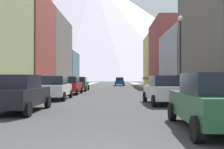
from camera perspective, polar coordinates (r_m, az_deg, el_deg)
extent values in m
cube|color=gray|center=(40.23, -9.25, -3.00)|extent=(2.50, 100.00, 0.15)
cube|color=gray|center=(39.98, 8.70, -3.02)|extent=(2.50, 100.00, 0.15)
cube|color=brown|center=(33.49, -21.26, 6.41)|extent=(8.45, 8.92, 11.59)
cube|color=#3B1B16|center=(33.22, -21.30, -0.79)|extent=(8.75, 8.92, 0.50)
cube|color=#66605B|center=(43.97, -15.73, 4.64)|extent=(8.42, 13.21, 11.55)
cube|color=#2D2B29|center=(43.78, -15.75, -0.81)|extent=(8.72, 13.21, 0.50)
cube|color=slate|center=(55.30, -12.62, 1.18)|extent=(9.18, 9.46, 7.06)
cube|color=#22333F|center=(55.27, -12.63, -0.81)|extent=(9.48, 9.46, 0.50)
cube|color=#99A5B2|center=(35.71, 18.09, 2.89)|extent=(7.74, 11.74, 7.81)
cube|color=#444A50|center=(35.64, 18.11, -0.81)|extent=(8.04, 11.74, 0.50)
cube|color=brown|center=(47.74, 14.88, 4.37)|extent=(9.68, 12.41, 11.82)
cube|color=#3B1B16|center=(47.55, 14.90, -0.81)|extent=(9.98, 12.41, 0.50)
cube|color=#D8B259|center=(58.72, 10.56, 2.95)|extent=(6.37, 10.65, 10.92)
cube|color=brown|center=(58.59, 10.57, -0.82)|extent=(6.67, 10.65, 0.50)
cube|color=black|center=(13.11, -19.77, -4.62)|extent=(1.89, 4.42, 0.80)
cube|color=#1E232D|center=(12.84, -20.13, -1.49)|extent=(1.63, 2.22, 0.64)
cylinder|color=black|center=(15.00, -20.93, -5.66)|extent=(0.23, 0.68, 0.68)
cylinder|color=black|center=(14.44, -14.07, -5.88)|extent=(0.23, 0.68, 0.68)
cylinder|color=black|center=(11.29, -18.24, -7.29)|extent=(0.23, 0.68, 0.68)
cube|color=silver|center=(20.03, -12.45, -3.32)|extent=(1.95, 4.44, 0.80)
cube|color=#1E232D|center=(19.77, -12.59, -1.26)|extent=(1.65, 2.24, 0.64)
cylinder|color=black|center=(21.86, -13.92, -4.15)|extent=(0.24, 0.69, 0.68)
cylinder|color=black|center=(21.51, -9.14, -4.22)|extent=(0.24, 0.69, 0.68)
cylinder|color=black|center=(18.67, -16.27, -4.72)|extent=(0.24, 0.69, 0.68)
cylinder|color=black|center=(18.26, -10.68, -4.82)|extent=(0.24, 0.69, 0.68)
cube|color=#9E1111|center=(26.18, -9.28, -2.73)|extent=(1.84, 4.40, 0.80)
cube|color=#1E232D|center=(25.92, -9.37, -1.16)|extent=(1.60, 2.20, 0.64)
cylinder|color=black|center=(27.98, -10.54, -3.42)|extent=(0.22, 0.68, 0.68)
cylinder|color=black|center=(27.68, -6.80, -3.46)|extent=(0.22, 0.68, 0.68)
cylinder|color=black|center=(24.76, -12.06, -3.76)|extent=(0.22, 0.68, 0.68)
cylinder|color=black|center=(24.42, -7.83, -3.81)|extent=(0.22, 0.68, 0.68)
cube|color=#265933|center=(33.10, -7.14, -2.33)|extent=(1.88, 4.42, 0.80)
cube|color=#1E232D|center=(32.84, -7.20, -1.09)|extent=(1.62, 2.21, 0.64)
cylinder|color=black|center=(34.87, -8.29, -2.91)|extent=(0.23, 0.68, 0.68)
cylinder|color=black|center=(34.64, -5.27, -2.93)|extent=(0.23, 0.68, 0.68)
cylinder|color=black|center=(31.62, -9.19, -3.12)|extent=(0.23, 0.68, 0.68)
cylinder|color=black|center=(31.36, -5.87, -3.15)|extent=(0.23, 0.68, 0.68)
cube|color=#265933|center=(8.68, 21.21, -6.59)|extent=(1.97, 4.45, 0.80)
cube|color=#1E232D|center=(8.40, 21.73, -1.86)|extent=(1.67, 2.25, 0.64)
cylinder|color=black|center=(10.08, 13.17, -8.10)|extent=(0.24, 0.69, 0.68)
cylinder|color=black|center=(10.57, 23.12, -7.71)|extent=(0.24, 0.69, 0.68)
cylinder|color=black|center=(6.90, 18.30, -11.48)|extent=(0.24, 0.69, 0.68)
cube|color=silver|center=(16.43, 11.40, -3.87)|extent=(2.03, 4.48, 0.80)
cube|color=#1E232D|center=(16.16, 11.59, -1.37)|extent=(1.70, 2.27, 0.64)
cylinder|color=black|center=(17.90, 7.32, -4.91)|extent=(0.25, 0.69, 0.68)
cylinder|color=black|center=(18.27, 13.05, -4.81)|extent=(0.25, 0.69, 0.68)
cylinder|color=black|center=(14.66, 9.34, -5.82)|extent=(0.25, 0.69, 0.68)
cylinder|color=black|center=(15.11, 16.24, -5.65)|extent=(0.25, 0.69, 0.68)
cube|color=slate|center=(56.60, 1.67, -1.70)|extent=(1.84, 4.40, 0.80)
cube|color=#1E232D|center=(56.35, 1.67, -0.98)|extent=(1.60, 2.20, 0.64)
cylinder|color=black|center=(58.26, 0.74, -2.07)|extent=(0.22, 0.68, 0.68)
cylinder|color=black|center=(58.28, 2.55, -2.07)|extent=(0.22, 0.68, 0.68)
cylinder|color=black|center=(54.96, 0.73, -2.15)|extent=(0.22, 0.68, 0.68)
cylinder|color=black|center=(54.98, 2.65, -2.15)|extent=(0.22, 0.68, 0.68)
cube|color=#19478C|center=(54.86, 1.69, -1.73)|extent=(1.84, 4.40, 0.80)
cube|color=#1E232D|center=(54.60, 1.70, -0.98)|extent=(1.60, 2.20, 0.64)
cylinder|color=black|center=(56.51, 0.73, -2.11)|extent=(0.22, 0.68, 0.68)
cylinder|color=black|center=(56.54, 2.60, -2.11)|extent=(0.22, 0.68, 0.68)
cylinder|color=black|center=(53.21, 0.73, -2.19)|extent=(0.22, 0.68, 0.68)
cylinder|color=black|center=(53.24, 2.71, -2.19)|extent=(0.22, 0.68, 0.68)
cylinder|color=#4C5156|center=(15.97, 21.25, -4.43)|extent=(0.56, 0.56, 0.90)
cylinder|color=#2D2D33|center=(15.95, 21.24, -2.67)|extent=(0.59, 0.59, 0.08)
cylinder|color=brown|center=(18.45, 20.56, -4.83)|extent=(0.55, 0.55, 0.33)
sphere|color=#2F8922|center=(18.43, 20.56, -3.72)|extent=(0.48, 0.48, 0.48)
cylinder|color=gray|center=(16.43, 23.11, -5.23)|extent=(0.48, 0.48, 0.38)
sphere|color=#278A33|center=(16.40, 23.10, -3.53)|extent=(0.74, 0.74, 0.74)
cylinder|color=brown|center=(17.49, 19.04, -3.24)|extent=(0.36, 0.36, 1.44)
sphere|color=tan|center=(17.47, 19.03, -0.51)|extent=(0.23, 0.23, 0.23)
cylinder|color=navy|center=(22.50, -17.43, -2.63)|extent=(0.36, 0.36, 1.48)
sphere|color=tan|center=(22.48, -17.42, -0.45)|extent=(0.24, 0.24, 0.24)
cylinder|color=black|center=(18.70, 14.95, 3.13)|extent=(0.12, 0.12, 5.50)
sphere|color=white|center=(19.13, 14.92, 11.93)|extent=(0.36, 0.36, 0.36)
cone|color=silver|center=(270.71, -4.24, 10.30)|extent=(284.03, 284.03, 107.54)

